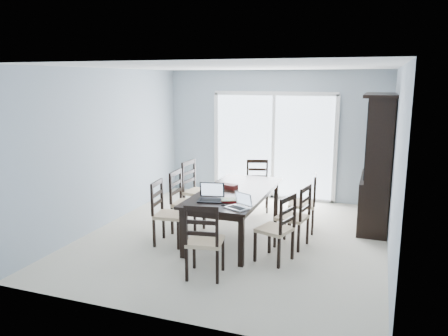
{
  "coord_description": "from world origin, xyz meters",
  "views": [
    {
      "loc": [
        2.03,
        -6.15,
        2.44
      ],
      "look_at": [
        -0.18,
        0.0,
        1.09
      ],
      "focal_mm": 35.0,
      "sensor_mm": 36.0,
      "label": 1
    }
  ],
  "objects_px": {
    "china_hutch": "(377,164)",
    "chair_right_far": "(308,197)",
    "dining_table": "(235,195)",
    "chair_end_near": "(203,234)",
    "hot_tub": "(255,164)",
    "laptop_dark": "(211,197)",
    "laptop_silver": "(237,205)",
    "chair_right_near": "(281,221)",
    "cell_phone": "(225,205)",
    "game_box": "(228,186)",
    "chair_left_near": "(164,206)",
    "chair_right_mid": "(298,210)",
    "chair_left_mid": "(182,195)",
    "chair_left_far": "(195,184)",
    "chair_end_far": "(257,179)"
  },
  "relations": [
    {
      "from": "chair_left_mid",
      "to": "chair_end_far",
      "type": "distance_m",
      "value": 1.79
    },
    {
      "from": "chair_left_far",
      "to": "chair_right_near",
      "type": "relative_size",
      "value": 1.09
    },
    {
      "from": "chair_left_far",
      "to": "chair_end_near",
      "type": "distance_m",
      "value": 2.43
    },
    {
      "from": "hot_tub",
      "to": "chair_right_far",
      "type": "bearing_deg",
      "value": -59.83
    },
    {
      "from": "cell_phone",
      "to": "laptop_dark",
      "type": "bearing_deg",
      "value": 154.68
    },
    {
      "from": "china_hutch",
      "to": "chair_right_far",
      "type": "xyz_separation_m",
      "value": [
        -1.01,
        -0.58,
        -0.5
      ]
    },
    {
      "from": "dining_table",
      "to": "laptop_dark",
      "type": "distance_m",
      "value": 0.69
    },
    {
      "from": "chair_right_near",
      "to": "chair_end_far",
      "type": "bearing_deg",
      "value": 40.14
    },
    {
      "from": "chair_right_near",
      "to": "game_box",
      "type": "xyz_separation_m",
      "value": [
        -1.01,
        0.78,
        0.21
      ]
    },
    {
      "from": "chair_right_near",
      "to": "laptop_silver",
      "type": "distance_m",
      "value": 0.62
    },
    {
      "from": "chair_right_mid",
      "to": "chair_end_far",
      "type": "xyz_separation_m",
      "value": [
        -1.08,
        1.66,
        0.0
      ]
    },
    {
      "from": "chair_left_far",
      "to": "chair_end_far",
      "type": "height_order",
      "value": "chair_left_far"
    },
    {
      "from": "chair_left_mid",
      "to": "chair_left_near",
      "type": "bearing_deg",
      "value": -3.54
    },
    {
      "from": "china_hutch",
      "to": "laptop_dark",
      "type": "height_order",
      "value": "china_hutch"
    },
    {
      "from": "dining_table",
      "to": "cell_phone",
      "type": "xyz_separation_m",
      "value": [
        0.12,
        -0.8,
        0.08
      ]
    },
    {
      "from": "chair_left_mid",
      "to": "chair_left_far",
      "type": "relative_size",
      "value": 0.97
    },
    {
      "from": "hot_tub",
      "to": "china_hutch",
      "type": "bearing_deg",
      "value": -41.13
    },
    {
      "from": "chair_right_near",
      "to": "chair_end_far",
      "type": "xyz_separation_m",
      "value": [
        -0.96,
        2.28,
        -0.0
      ]
    },
    {
      "from": "chair_left_far",
      "to": "laptop_silver",
      "type": "bearing_deg",
      "value": 45.93
    },
    {
      "from": "chair_left_near",
      "to": "chair_right_far",
      "type": "xyz_separation_m",
      "value": [
        1.92,
        1.27,
        -0.01
      ]
    },
    {
      "from": "chair_right_near",
      "to": "cell_phone",
      "type": "bearing_deg",
      "value": 115.63
    },
    {
      "from": "chair_end_far",
      "to": "hot_tub",
      "type": "bearing_deg",
      "value": -89.22
    },
    {
      "from": "dining_table",
      "to": "hot_tub",
      "type": "height_order",
      "value": "hot_tub"
    },
    {
      "from": "chair_right_mid",
      "to": "chair_end_near",
      "type": "bearing_deg",
      "value": 159.05
    },
    {
      "from": "game_box",
      "to": "chair_right_far",
      "type": "bearing_deg",
      "value": 26.92
    },
    {
      "from": "chair_right_far",
      "to": "hot_tub",
      "type": "relative_size",
      "value": 0.57
    },
    {
      "from": "chair_left_far",
      "to": "hot_tub",
      "type": "bearing_deg",
      "value": -178.65
    },
    {
      "from": "china_hutch",
      "to": "chair_left_near",
      "type": "relative_size",
      "value": 1.99
    },
    {
      "from": "dining_table",
      "to": "chair_end_near",
      "type": "relative_size",
      "value": 1.96
    },
    {
      "from": "chair_left_near",
      "to": "chair_left_mid",
      "type": "distance_m",
      "value": 0.59
    },
    {
      "from": "chair_left_near",
      "to": "chair_right_mid",
      "type": "height_order",
      "value": "chair_left_near"
    },
    {
      "from": "china_hutch",
      "to": "chair_right_far",
      "type": "distance_m",
      "value": 1.27
    },
    {
      "from": "chair_right_near",
      "to": "chair_right_far",
      "type": "distance_m",
      "value": 1.37
    },
    {
      "from": "chair_left_near",
      "to": "laptop_dark",
      "type": "distance_m",
      "value": 0.8
    },
    {
      "from": "chair_end_near",
      "to": "laptop_silver",
      "type": "distance_m",
      "value": 0.7
    },
    {
      "from": "dining_table",
      "to": "laptop_silver",
      "type": "relative_size",
      "value": 6.2
    },
    {
      "from": "dining_table",
      "to": "chair_end_near",
      "type": "bearing_deg",
      "value": -86.25
    },
    {
      "from": "china_hutch",
      "to": "chair_left_mid",
      "type": "distance_m",
      "value": 3.21
    },
    {
      "from": "chair_end_far",
      "to": "chair_left_mid",
      "type": "bearing_deg",
      "value": 46.97
    },
    {
      "from": "chair_right_near",
      "to": "game_box",
      "type": "relative_size",
      "value": 3.93
    },
    {
      "from": "laptop_dark",
      "to": "laptop_silver",
      "type": "height_order",
      "value": "laptop_dark"
    },
    {
      "from": "chair_left_near",
      "to": "hot_tub",
      "type": "bearing_deg",
      "value": 171.32
    },
    {
      "from": "chair_left_far",
      "to": "game_box",
      "type": "xyz_separation_m",
      "value": [
        0.83,
        -0.59,
        0.16
      ]
    },
    {
      "from": "china_hutch",
      "to": "chair_left_near",
      "type": "distance_m",
      "value": 3.5
    },
    {
      "from": "chair_left_mid",
      "to": "chair_right_near",
      "type": "xyz_separation_m",
      "value": [
        1.76,
        -0.68,
        -0.03
      ]
    },
    {
      "from": "cell_phone",
      "to": "chair_right_far",
      "type": "bearing_deg",
      "value": 61.08
    },
    {
      "from": "chair_left_mid",
      "to": "chair_right_mid",
      "type": "bearing_deg",
      "value": 86.56
    },
    {
      "from": "chair_right_near",
      "to": "hot_tub",
      "type": "xyz_separation_m",
      "value": [
        -1.59,
        4.34,
        -0.14
      ]
    },
    {
      "from": "chair_right_mid",
      "to": "chair_end_far",
      "type": "height_order",
      "value": "chair_end_far"
    },
    {
      "from": "china_hutch",
      "to": "chair_left_far",
      "type": "bearing_deg",
      "value": -169.09
    }
  ]
}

